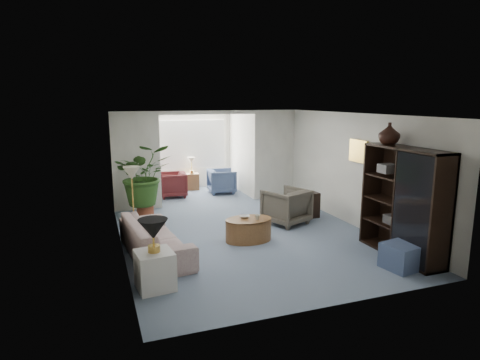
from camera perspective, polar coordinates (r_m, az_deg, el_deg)
name	(u,v)px	position (r m, az deg, el deg)	size (l,w,h in m)	color
floor	(250,238)	(8.46, 1.39, -8.08)	(6.00, 6.00, 0.00)	gray
sunroom_floor	(200,195)	(12.22, -5.58, -2.06)	(2.60, 2.60, 0.00)	gray
back_pier_left	(136,162)	(10.60, -14.22, 2.49)	(1.20, 0.12, 2.50)	white
back_pier_right	(274,155)	(11.59, 4.82, 3.51)	(1.20, 0.12, 2.50)	white
back_header	(209,112)	(10.84, -4.37, 9.36)	(2.60, 0.12, 0.10)	white
window_pane	(191,144)	(13.02, -6.88, 4.98)	(2.20, 0.02, 1.50)	white
window_blinds	(191,144)	(12.99, -6.85, 4.97)	(2.20, 0.02, 1.50)	white
framed_picture	(359,151)	(9.15, 16.22, 3.90)	(0.04, 0.50, 0.40)	beige
sofa	(155,238)	(7.63, -11.75, -7.90)	(2.23, 0.87, 0.65)	beige
end_table	(155,270)	(6.37, -11.77, -12.19)	(0.53, 0.53, 0.58)	silver
table_lamp	(153,229)	(6.14, -12.00, -6.71)	(0.44, 0.44, 0.30)	black
floor_lamp	(132,173)	(8.97, -14.86, 0.93)	(0.36, 0.36, 0.28)	beige
coffee_table	(249,230)	(8.25, 1.20, -6.93)	(0.95, 0.95, 0.45)	brown
coffee_bowl	(244,217)	(8.25, 0.63, -5.11)	(0.20, 0.20, 0.05)	silver
coffee_cup	(257,217)	(8.14, 2.45, -5.20)	(0.10, 0.10, 0.09)	beige
wingback_chair	(286,206)	(9.37, 6.44, -3.64)	(0.86, 0.89, 0.81)	#585345
side_table_dark	(307,205)	(9.97, 9.28, -3.41)	(0.50, 0.40, 0.60)	black
entertainment_cabinet	(404,203)	(7.84, 21.81, -2.94)	(0.47, 1.77, 1.97)	black
cabinet_urn	(389,134)	(8.03, 20.07, 6.09)	(0.38, 0.38, 0.40)	black
ottoman	(401,256)	(7.45, 21.55, -9.86)	(0.53, 0.53, 0.43)	#4D5E85
plant_pot	(145,211)	(10.07, -13.04, -4.24)	(0.40, 0.40, 0.32)	brown
house_plant	(144,175)	(9.88, -13.26, 0.75)	(1.32, 1.14, 1.46)	#2B531C
sunroom_chair_blue	(222,181)	(12.37, -2.55, -0.16)	(0.77, 0.79, 0.72)	#4D5E85
sunroom_chair_maroon	(172,185)	(12.02, -9.39, -0.64)	(0.77, 0.79, 0.72)	maroon
sunroom_table	(192,182)	(12.90, -6.72, -0.21)	(0.42, 0.33, 0.51)	brown
shelf_clutter	(402,204)	(7.79, 21.66, -3.08)	(0.30, 1.11, 1.06)	#585653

